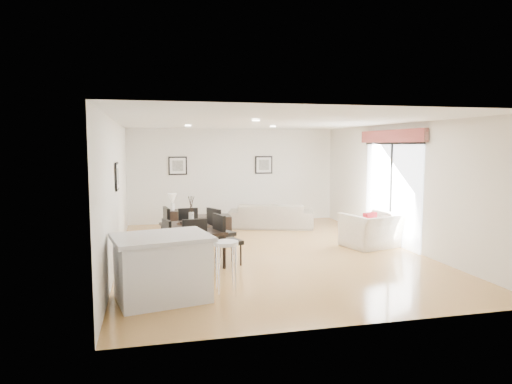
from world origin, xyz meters
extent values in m
plane|color=tan|center=(0.00, 0.00, 0.00)|extent=(8.00, 8.00, 0.00)
cube|color=white|center=(0.00, 4.00, 1.35)|extent=(6.00, 0.04, 2.70)
cube|color=white|center=(0.00, -4.00, 1.35)|extent=(6.00, 0.04, 2.70)
cube|color=white|center=(-3.00, 0.00, 1.35)|extent=(0.04, 8.00, 2.70)
cube|color=white|center=(3.00, 0.00, 1.35)|extent=(0.04, 8.00, 2.70)
cube|color=white|center=(0.00, 0.00, 2.70)|extent=(6.00, 8.00, 0.02)
imported|color=gray|center=(0.80, 2.77, 0.33)|extent=(2.42, 1.49, 0.66)
imported|color=white|center=(2.34, -0.02, 0.37)|extent=(1.36, 1.26, 0.74)
imported|color=#3E6029|center=(5.51, -0.29, 0.29)|extent=(0.58, 0.52, 0.59)
imported|color=#3E6029|center=(5.85, 1.46, 0.33)|extent=(0.48, 0.48, 0.67)
cube|color=black|center=(-1.62, -0.39, 0.64)|extent=(1.19, 1.76, 0.05)
cylinder|color=black|center=(-1.77, -1.20, 0.31)|extent=(0.06, 0.06, 0.62)
cylinder|color=black|center=(-2.15, 0.25, 0.31)|extent=(0.06, 0.06, 0.62)
cylinder|color=black|center=(-1.09, -1.03, 0.31)|extent=(0.06, 0.06, 0.62)
cylinder|color=black|center=(-1.48, 0.43, 0.31)|extent=(0.06, 0.06, 0.62)
cube|color=black|center=(-2.27, -0.79, 0.40)|extent=(0.49, 0.49, 0.07)
cube|color=black|center=(-2.10, -0.74, 0.65)|extent=(0.16, 0.40, 0.48)
cylinder|color=black|center=(-2.46, -0.68, 0.18)|extent=(0.03, 0.03, 0.36)
cylinder|color=black|center=(-2.16, -0.60, 0.18)|extent=(0.03, 0.03, 0.36)
cylinder|color=black|center=(-2.37, -0.98, 0.18)|extent=(0.03, 0.03, 0.36)
cylinder|color=black|center=(-2.07, -0.90, 0.18)|extent=(0.03, 0.03, 0.36)
cube|color=black|center=(-2.27, 0.01, 0.45)|extent=(0.51, 0.51, 0.08)
cube|color=black|center=(-2.07, 0.04, 0.73)|extent=(0.12, 0.45, 0.54)
cylinder|color=black|center=(-2.47, 0.16, 0.21)|extent=(0.04, 0.04, 0.41)
cylinder|color=black|center=(-2.12, 0.21, 0.21)|extent=(0.04, 0.04, 0.41)
cylinder|color=black|center=(-2.41, -0.19, 0.21)|extent=(0.04, 0.04, 0.41)
cylinder|color=black|center=(-2.06, -0.13, 0.21)|extent=(0.04, 0.04, 0.41)
cube|color=black|center=(-0.98, -0.79, 0.43)|extent=(0.55, 0.55, 0.08)
cube|color=black|center=(-1.16, -0.85, 0.71)|extent=(0.19, 0.43, 0.52)
cylinder|color=black|center=(-0.76, -0.90, 0.20)|extent=(0.03, 0.03, 0.40)
cylinder|color=black|center=(-1.09, -1.00, 0.20)|extent=(0.03, 0.03, 0.40)
cylinder|color=black|center=(-0.87, -0.58, 0.20)|extent=(0.03, 0.03, 0.40)
cylinder|color=black|center=(-1.19, -0.68, 0.20)|extent=(0.03, 0.03, 0.40)
cube|color=black|center=(-0.98, 0.01, 0.44)|extent=(0.58, 0.58, 0.08)
cube|color=black|center=(-1.15, -0.07, 0.71)|extent=(0.25, 0.41, 0.52)
cylinder|color=black|center=(-0.75, -0.06, 0.20)|extent=(0.03, 0.03, 0.40)
cylinder|color=black|center=(-1.05, -0.21, 0.20)|extent=(0.03, 0.03, 0.40)
cylinder|color=black|center=(-0.90, 0.24, 0.20)|extent=(0.03, 0.03, 0.40)
cylinder|color=black|center=(-1.21, 0.09, 0.20)|extent=(0.03, 0.03, 0.40)
cube|color=black|center=(-1.62, -1.46, 0.43)|extent=(0.48, 0.48, 0.08)
cube|color=black|center=(-1.64, -1.27, 0.71)|extent=(0.44, 0.11, 0.52)
cylinder|color=black|center=(-1.77, -1.65, 0.20)|extent=(0.03, 0.03, 0.40)
cylinder|color=black|center=(-1.81, -1.31, 0.20)|extent=(0.03, 0.03, 0.40)
cylinder|color=black|center=(-1.43, -1.61, 0.20)|extent=(0.03, 0.03, 0.40)
cylinder|color=black|center=(-1.47, -1.27, 0.20)|extent=(0.03, 0.03, 0.40)
cube|color=black|center=(-1.62, 0.69, 0.41)|extent=(0.43, 0.43, 0.07)
cube|color=black|center=(-1.61, 0.51, 0.67)|extent=(0.41, 0.08, 0.49)
cylinder|color=black|center=(-1.47, 0.86, 0.19)|extent=(0.03, 0.03, 0.38)
cylinder|color=black|center=(-1.45, 0.53, 0.19)|extent=(0.03, 0.03, 0.38)
cylinder|color=black|center=(-1.79, 0.84, 0.19)|extent=(0.03, 0.03, 0.38)
cylinder|color=black|center=(-1.77, 0.52, 0.19)|extent=(0.03, 0.03, 0.38)
cylinder|color=white|center=(-1.62, -0.39, 0.81)|extent=(0.10, 0.10, 0.29)
cylinder|color=black|center=(-1.37, -0.39, 0.67)|extent=(0.28, 0.28, 0.01)
cylinder|color=black|center=(-1.37, -0.39, 0.70)|extent=(0.15, 0.15, 0.04)
cylinder|color=black|center=(-1.74, 0.00, 0.67)|extent=(0.28, 0.28, 0.01)
cylinder|color=black|center=(-1.74, 0.00, 0.70)|extent=(0.15, 0.15, 0.04)
cylinder|color=black|center=(-1.74, -0.78, 0.67)|extent=(0.28, 0.28, 0.01)
cylinder|color=black|center=(-1.74, -0.78, 0.70)|extent=(0.15, 0.15, 0.04)
cube|color=black|center=(-0.91, 2.49, 0.21)|extent=(1.08, 0.67, 0.43)
cube|color=black|center=(-1.84, 2.36, 0.31)|extent=(0.46, 0.46, 0.61)
cylinder|color=white|center=(-1.84, 2.36, 0.70)|extent=(0.10, 0.10, 0.18)
cone|color=silver|center=(-1.84, 2.36, 0.91)|extent=(0.22, 0.22, 0.24)
cube|color=maroon|center=(2.24, -0.13, 0.60)|extent=(0.37, 0.26, 0.36)
cube|color=white|center=(-2.23, -2.47, 0.44)|extent=(1.41, 1.17, 0.88)
cube|color=#BDBDC0|center=(-2.23, -2.47, 0.91)|extent=(1.53, 1.29, 0.06)
cylinder|color=white|center=(-1.30, -2.47, 0.78)|extent=(0.37, 0.37, 0.05)
cylinder|color=silver|center=(-1.17, -2.34, 0.39)|extent=(0.03, 0.03, 0.78)
cylinder|color=silver|center=(-1.42, -2.34, 0.39)|extent=(0.03, 0.03, 0.78)
cylinder|color=silver|center=(-1.42, -2.59, 0.39)|extent=(0.03, 0.03, 0.78)
cylinder|color=silver|center=(-1.17, -2.59, 0.39)|extent=(0.03, 0.03, 0.78)
cube|color=black|center=(-1.60, 3.97, 1.65)|extent=(0.52, 0.03, 0.52)
cube|color=white|center=(-1.60, 3.97, 1.65)|extent=(0.44, 0.04, 0.44)
cube|color=#555550|center=(-1.60, 3.97, 1.65)|extent=(0.30, 0.04, 0.30)
cube|color=black|center=(0.90, 3.97, 1.65)|extent=(0.52, 0.03, 0.52)
cube|color=white|center=(0.90, 3.97, 1.65)|extent=(0.44, 0.04, 0.44)
cube|color=#555550|center=(0.90, 3.97, 1.65)|extent=(0.30, 0.04, 0.30)
cube|color=black|center=(-2.97, -0.20, 1.65)|extent=(0.03, 0.52, 0.52)
cube|color=white|center=(-2.97, -0.20, 1.65)|extent=(0.04, 0.44, 0.44)
cube|color=#555550|center=(-2.97, -0.20, 1.65)|extent=(0.04, 0.30, 0.30)
cube|color=white|center=(2.98, 0.30, 1.12)|extent=(0.02, 2.40, 2.25)
cube|color=black|center=(2.96, 0.30, 1.12)|extent=(0.03, 0.05, 2.25)
cube|color=black|center=(2.96, 0.30, 2.27)|extent=(0.03, 2.50, 0.05)
cube|color=maroon|center=(2.92, 0.30, 2.43)|extent=(0.10, 2.70, 0.28)
plane|color=gray|center=(5.00, 0.30, 0.00)|extent=(6.00, 6.00, 0.00)
cube|color=#2B2B2E|center=(6.20, 0.30, 0.90)|extent=(0.08, 5.50, 1.80)
cube|color=brown|center=(6.05, 2.70, 1.00)|extent=(0.35, 0.35, 2.00)
camera|label=1|loc=(-2.38, -9.03, 2.23)|focal=32.00mm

